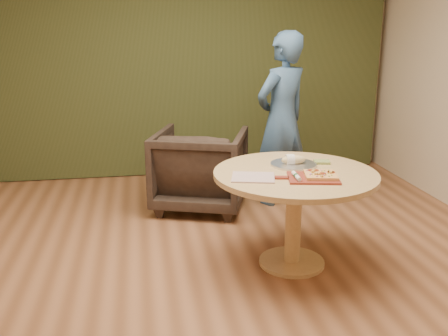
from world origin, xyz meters
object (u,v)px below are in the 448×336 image
serving_tray (293,164)px  bread_roll (292,160)px  cutlery_roll (296,176)px  armchair (200,165)px  pizza_paddle (312,178)px  person_standing (282,120)px  pedestal_table (295,190)px  flatbread_pizza (321,175)px

serving_tray → bread_roll: bearing=180.0°
cutlery_roll → armchair: bearing=110.3°
pizza_paddle → cutlery_roll: bearing=-165.5°
bread_roll → person_standing: 1.26m
pedestal_table → person_standing: person_standing is taller
cutlery_roll → bread_roll: bread_roll is taller
pizza_paddle → armchair: size_ratio=0.53×
pizza_paddle → armchair: (-0.60, 1.57, -0.31)m
cutlery_roll → armchair: (-0.48, 1.58, -0.34)m
person_standing → pizza_paddle: bearing=51.7°
serving_tray → bread_roll: (-0.01, 0.00, 0.04)m
cutlery_roll → armchair: size_ratio=0.22×
pedestal_table → armchair: size_ratio=1.37×
serving_tray → person_standing: (0.26, 1.23, 0.12)m
flatbread_pizza → bread_roll: size_ratio=1.35×
pizza_paddle → flatbread_pizza: bearing=12.7°
pizza_paddle → flatbread_pizza: flatbread_pizza is taller
cutlery_roll → person_standing: bearing=80.8°
serving_tray → pizza_paddle: bearing=-87.1°
person_standing → pedestal_table: bearing=48.3°
flatbread_pizza → armchair: bearing=112.9°
flatbread_pizza → pedestal_table: bearing=122.8°
cutlery_roll → serving_tray: cutlery_roll is taller
cutlery_roll → serving_tray: bearing=78.8°
pedestal_table → armchair: 1.49m
pedestal_table → person_standing: size_ratio=0.70×
serving_tray → bread_roll: bread_roll is taller
cutlery_roll → armchair: armchair is taller
pizza_paddle → flatbread_pizza: 0.07m
pizza_paddle → serving_tray: serving_tray is taller
flatbread_pizza → pizza_paddle: bearing=-179.2°
cutlery_roll → flatbread_pizza: bearing=5.3°
flatbread_pizza → bread_roll: (-0.09, 0.36, 0.02)m
armchair → person_standing: (0.83, 0.02, 0.43)m
pedestal_table → pizza_paddle: size_ratio=2.59×
pizza_paddle → serving_tray: (-0.02, 0.37, -0.00)m
pedestal_table → cutlery_roll: size_ratio=6.11×
pedestal_table → serving_tray: (0.04, 0.17, 0.15)m
pedestal_table → cutlery_roll: bearing=-106.0°
armchair → pizza_paddle: bearing=129.7°
flatbread_pizza → cutlery_roll: size_ratio=1.31×
person_standing → flatbread_pizza: bearing=54.0°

